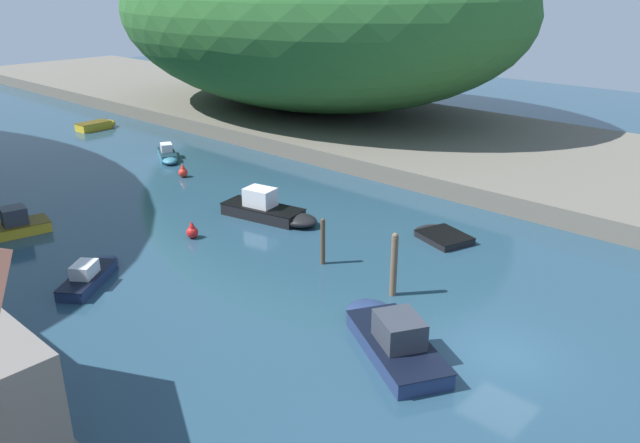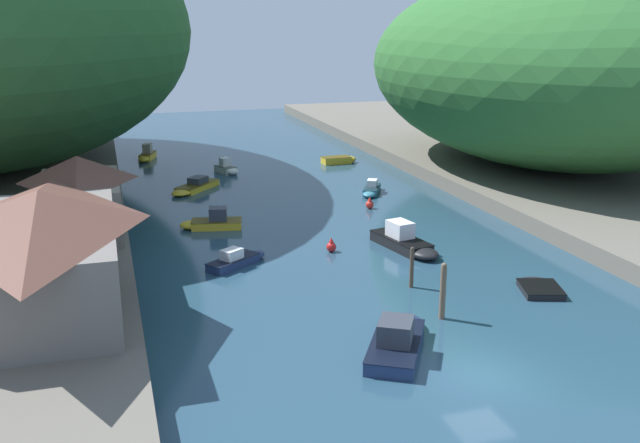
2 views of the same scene
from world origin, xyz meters
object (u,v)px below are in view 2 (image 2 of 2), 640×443
Objects in this scene: waterfront_building at (44,247)px; boat_red_skiff at (406,242)px; boat_mid_channel at (211,222)px; channel_buoy_near at (331,246)px; person_on_quay at (108,229)px; boat_moored_right at (371,190)px; boat_far_upstream at (194,187)px; boat_cabin_cruiser at (147,155)px; boathouse_shed at (80,193)px; boat_navy_launch at (397,338)px; boat_far_right_bank at (227,169)px; boat_open_rowboat at (340,160)px; boat_white_cruiser at (539,287)px; channel_buoy_far at (370,204)px.

waterfront_building is 23.08m from boat_red_skiff.
boat_mid_channel is 4.86× the size of channel_buoy_near.
boat_moored_right is at bearing -44.74° from person_on_quay.
boat_far_upstream is (0.28, 12.31, -0.11)m from boat_mid_channel.
person_on_quay reaches higher than channel_buoy_near.
channel_buoy_near is at bearing -127.53° from boat_mid_channel.
boat_cabin_cruiser is (-17.87, 21.83, 0.15)m from boat_moored_right.
boathouse_shed reaches higher than boat_cabin_cruiser.
boat_far_upstream is at bearing 10.27° from boat_mid_channel.
person_on_quay is at bearing -64.28° from boathouse_shed.
boat_navy_launch is (15.60, -7.13, -3.72)m from waterfront_building.
boat_far_right_bank is 0.86× the size of boat_open_rowboat.
boat_open_rowboat reaches higher than boat_white_cruiser.
channel_buoy_near is at bearing 114.75° from boat_navy_launch.
boat_open_rowboat is at bearing -27.86° from boat_mid_channel.
boat_mid_channel is 1.26× the size of boat_open_rowboat.
boat_cabin_cruiser is 2.55× the size of person_on_quay.
boat_cabin_cruiser is 30.95m from channel_buoy_far.
boat_navy_launch is at bearing -17.82° from boat_open_rowboat.
boat_navy_launch is 1.56× the size of boat_cabin_cruiser.
boathouse_shed reaches higher than boat_open_rowboat.
boat_white_cruiser is 26.18m from person_on_quay.
boat_far_right_bank is 19.35m from boat_mid_channel.
channel_buoy_near reaches higher than boat_white_cruiser.
boat_far_right_bank is 26.78m from channel_buoy_near.
boat_moored_right is (3.43, 15.47, -0.17)m from boat_red_skiff.
boat_red_skiff reaches higher than boat_mid_channel.
boat_navy_launch reaches higher than channel_buoy_far.
boat_far_upstream reaches higher than channel_buoy_far.
boat_far_right_bank is at bearing -9.16° from person_on_quay.
waterfront_building is 8.55× the size of person_on_quay.
boat_red_skiff is at bearing 133.55° from boat_white_cruiser.
boat_white_cruiser is at bearing -81.95° from channel_buoy_far.
boat_cabin_cruiser is (-3.06, 16.08, 0.16)m from boat_far_upstream.
boat_navy_launch is at bearing -126.33° from person_on_quay.
boat_far_right_bank is 19.10m from channel_buoy_far.
person_on_quay reaches higher than boat_white_cruiser.
channel_buoy_far reaches higher than channel_buoy_near.
boat_red_skiff is 29.87m from boat_open_rowboat.
boat_moored_right is at bearing 146.27° from boat_cabin_cruiser.
waterfront_building is 18.93m from channel_buoy_near.
channel_buoy_near is at bearing 121.73° from boat_cabin_cruiser.
waterfront_building is at bearing 45.03° from boat_far_right_bank.
boat_cabin_cruiser is at bearing -22.52° from boat_moored_right.
boat_far_upstream is 16.59m from channel_buoy_far.
boat_navy_launch reaches higher than boat_mid_channel.
boat_open_rowboat is at bearing 52.82° from waterfront_building.
boat_far_right_bank is at bearing -20.79° from boat_moored_right.
boat_mid_channel is 10.37m from channel_buoy_near.
boat_red_skiff reaches higher than boat_white_cruiser.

